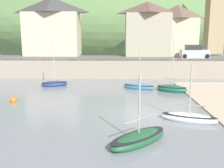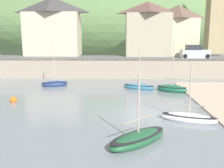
# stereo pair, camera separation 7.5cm
# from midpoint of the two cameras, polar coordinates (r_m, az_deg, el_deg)

# --- Properties ---
(quay_seawall) EXTENTS (48.00, 9.40, 2.40)m
(quay_seawall) POSITION_cam_midpoint_polar(r_m,az_deg,el_deg) (36.24, 4.32, 3.69)
(quay_seawall) COLOR gray
(quay_seawall) RESTS_ON ground
(hillside_backdrop) EXTENTS (80.00, 44.00, 22.46)m
(hillside_backdrop) POSITION_cam_midpoint_polar(r_m,az_deg,el_deg) (73.68, -0.37, 12.38)
(hillside_backdrop) COLOR #5A7C48
(hillside_backdrop) RESTS_ON ground
(waterfront_building_left) EXTENTS (9.07, 5.33, 9.41)m
(waterfront_building_left) POSITION_cam_midpoint_polar(r_m,az_deg,el_deg) (44.97, -12.82, 12.28)
(waterfront_building_left) COLOR beige
(waterfront_building_left) RESTS_ON ground
(waterfront_building_centre) EXTENTS (7.36, 6.05, 8.67)m
(waterfront_building_centre) POSITION_cam_midpoint_polar(r_m,az_deg,el_deg) (43.89, 7.86, 11.98)
(waterfront_building_centre) COLOR #A5A086
(waterfront_building_centre) RESTS_ON ground
(waterfront_building_right) EXTENTS (6.42, 4.50, 8.16)m
(waterfront_building_right) POSITION_cam_midpoint_polar(r_m,az_deg,el_deg) (44.68, 14.26, 11.44)
(waterfront_building_right) COLOR beige
(waterfront_building_right) RESTS_ON ground
(church_with_spire) EXTENTS (3.00, 3.00, 15.90)m
(church_with_spire) POSITION_cam_midpoint_polar(r_m,az_deg,el_deg) (50.83, 21.99, 15.44)
(church_with_spire) COLOR tan
(church_with_spire) RESTS_ON ground
(motorboat_with_cabin) EXTENTS (3.89, 3.75, 3.97)m
(motorboat_with_cabin) POSITION_cam_midpoint_polar(r_m,az_deg,el_deg) (14.49, 5.89, -11.84)
(motorboat_with_cabin) COLOR #1F5431
(motorboat_with_cabin) RESTS_ON ground
(rowboat_small_beached) EXTENTS (3.20, 2.05, 5.09)m
(rowboat_small_beached) POSITION_cam_midpoint_polar(r_m,az_deg,el_deg) (30.68, -12.43, 0.10)
(rowboat_small_beached) COLOR navy
(rowboat_small_beached) RESTS_ON ground
(sailboat_nearest_shore) EXTENTS (3.63, 2.32, 4.88)m
(sailboat_nearest_shore) POSITION_cam_midpoint_polar(r_m,az_deg,el_deg) (28.45, 6.04, -0.55)
(sailboat_nearest_shore) COLOR teal
(sailboat_nearest_shore) RESTS_ON ground
(sailboat_white_hull) EXTENTS (3.85, 2.24, 4.09)m
(sailboat_white_hull) POSITION_cam_midpoint_polar(r_m,az_deg,el_deg) (18.54, 16.61, -7.14)
(sailboat_white_hull) COLOR white
(sailboat_white_hull) RESTS_ON ground
(sailboat_far_left) EXTENTS (3.39, 2.52, 6.04)m
(sailboat_far_left) POSITION_cam_midpoint_polar(r_m,az_deg,el_deg) (27.64, 13.08, -0.98)
(sailboat_far_left) COLOR #1B5E3E
(sailboat_far_left) RESTS_ON ground
(parked_car_near_slipway) EXTENTS (4.13, 1.82, 1.95)m
(parked_car_near_slipway) POSITION_cam_midpoint_polar(r_m,az_deg,el_deg) (40.82, 17.75, 6.61)
(parked_car_near_slipway) COLOR #B2BDBE
(parked_car_near_slipway) RESTS_ON ground
(mooring_buoy) EXTENTS (0.61, 0.61, 0.61)m
(mooring_buoy) POSITION_cam_midpoint_polar(r_m,az_deg,el_deg) (24.39, -20.77, -3.29)
(mooring_buoy) COLOR orange
(mooring_buoy) RESTS_ON ground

